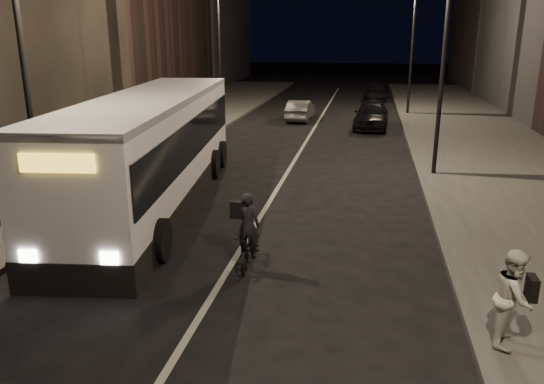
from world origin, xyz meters
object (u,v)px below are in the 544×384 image
at_px(streetlight_left_far, 223,31).
at_px(cyclist_on_bicycle, 249,242).
at_px(streetlight_left_near, 29,30).
at_px(car_near, 371,115).
at_px(pedestrian_woman, 513,298).
at_px(streetlight_right_mid, 438,31).
at_px(city_bus, 153,146).
at_px(car_mid, 300,110).
at_px(streetlight_right_far, 409,31).
at_px(car_far, 376,91).

relative_size(streetlight_left_far, cyclist_on_bicycle, 4.34).
height_order(streetlight_left_near, car_near, streetlight_left_near).
distance_m(streetlight_left_near, pedestrian_woman, 12.34).
distance_m(streetlight_right_mid, city_bus, 10.78).
height_order(cyclist_on_bicycle, car_mid, cyclist_on_bicycle).
bearing_deg(cyclist_on_bicycle, streetlight_left_near, 167.65).
height_order(streetlight_left_near, car_mid, streetlight_left_near).
distance_m(streetlight_right_mid, streetlight_left_near, 13.33).
height_order(streetlight_right_mid, streetlight_left_near, same).
height_order(streetlight_right_far, car_mid, streetlight_right_far).
xyz_separation_m(streetlight_right_mid, city_bus, (-8.93, -4.93, -3.48)).
height_order(city_bus, car_mid, city_bus).
relative_size(streetlight_right_far, pedestrian_woman, 4.73).
xyz_separation_m(car_mid, car_far, (4.78, 11.73, 0.04)).
height_order(streetlight_right_far, car_near, streetlight_right_far).
bearing_deg(city_bus, streetlight_right_far, 60.23).
relative_size(streetlight_right_mid, streetlight_right_far, 1.00).
bearing_deg(streetlight_right_far, car_near, -110.97).
height_order(cyclist_on_bicycle, car_near, cyclist_on_bicycle).
bearing_deg(car_mid, car_near, 155.58).
xyz_separation_m(streetlight_left_far, car_mid, (4.15, 2.59, -4.73)).
height_order(city_bus, car_far, city_bus).
relative_size(streetlight_right_mid, pedestrian_woman, 4.73).
xyz_separation_m(streetlight_left_far, cyclist_on_bicycle, (5.78, -19.18, -4.74)).
xyz_separation_m(streetlight_left_far, car_near, (8.55, 0.48, -4.57)).
relative_size(streetlight_left_near, pedestrian_woman, 4.73).
height_order(car_mid, car_far, car_far).
relative_size(streetlight_left_far, car_far, 1.74).
distance_m(car_near, car_mid, 4.88).
xyz_separation_m(streetlight_right_mid, streetlight_left_far, (-10.66, 10.00, 0.00)).
height_order(streetlight_right_mid, pedestrian_woman, streetlight_right_mid).
distance_m(streetlight_left_near, car_near, 20.87).
xyz_separation_m(city_bus, cyclist_on_bicycle, (4.05, -4.25, -1.26)).
xyz_separation_m(car_near, car_mid, (-4.40, 2.12, -0.15)).
distance_m(city_bus, pedestrian_woman, 11.48).
bearing_deg(cyclist_on_bicycle, streetlight_right_far, 78.25).
distance_m(pedestrian_woman, car_far, 36.12).
xyz_separation_m(streetlight_right_far, car_mid, (-6.51, -3.41, -4.73)).
xyz_separation_m(cyclist_on_bicycle, pedestrian_woman, (5.15, -2.56, 0.40)).
height_order(city_bus, cyclist_on_bicycle, city_bus).
relative_size(streetlight_right_far, streetlight_left_far, 1.00).
bearing_deg(streetlight_left_far, pedestrian_woman, -63.30).
relative_size(streetlight_left_near, car_mid, 2.11).
relative_size(car_mid, car_far, 0.82).
bearing_deg(car_near, streetlight_left_near, -112.03).
distance_m(streetlight_left_far, car_far, 17.52).
relative_size(pedestrian_woman, car_mid, 0.45).
distance_m(streetlight_right_mid, streetlight_right_far, 16.00).
height_order(streetlight_right_far, cyclist_on_bicycle, streetlight_right_far).
relative_size(streetlight_left_near, streetlight_left_far, 1.00).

